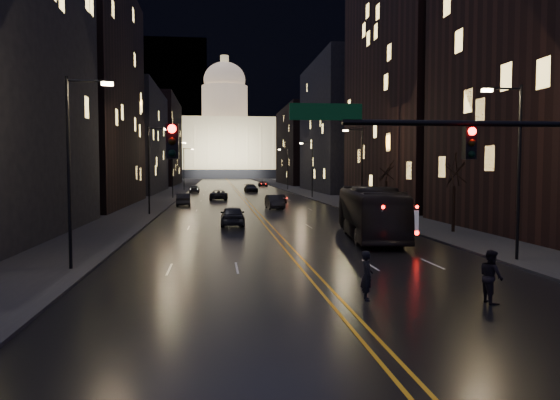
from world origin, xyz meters
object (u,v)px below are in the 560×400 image
object	(u,v)px
pedestrian_b	(491,276)
traffic_signal	(542,159)
oncoming_car_b	(184,200)
bus	(371,213)
pedestrian_a	(367,276)
oncoming_car_a	(233,216)
receding_car_a	(275,202)

from	to	relation	value
pedestrian_b	traffic_signal	bearing A→B (deg)	-169.93
oncoming_car_b	bus	bearing A→B (deg)	111.22
pedestrian_a	oncoming_car_a	bearing A→B (deg)	14.75
oncoming_car_a	oncoming_car_b	xyz separation A→B (m)	(-5.46, 24.39, -0.03)
oncoming_car_b	pedestrian_b	bearing A→B (deg)	102.94
oncoming_car_b	receding_car_a	distance (m)	12.64
bus	pedestrian_a	xyz separation A→B (m)	(-5.00, -16.90, -0.85)
bus	pedestrian_a	bearing A→B (deg)	-99.61
bus	pedestrian_b	bearing A→B (deg)	-85.36
bus	pedestrian_b	distance (m)	17.80
oncoming_car_b	pedestrian_a	xyz separation A→B (m)	(9.55, -50.62, 0.11)
pedestrian_a	pedestrian_b	size ratio (longest dim) A/B	0.95
bus	pedestrian_b	world-z (taller)	bus
traffic_signal	pedestrian_b	distance (m)	4.70
traffic_signal	pedestrian_a	xyz separation A→B (m)	(-4.74, 3.05, -4.19)
oncoming_car_b	pedestrian_b	xyz separation A→B (m)	(13.86, -51.50, 0.16)
traffic_signal	oncoming_car_b	bearing A→B (deg)	104.91
oncoming_car_b	pedestrian_a	world-z (taller)	pedestrian_a
receding_car_a	pedestrian_b	distance (m)	45.16
bus	oncoming_car_b	size ratio (longest dim) A/B	2.59
pedestrian_a	pedestrian_b	world-z (taller)	pedestrian_b
oncoming_car_a	pedestrian_b	distance (m)	28.38
traffic_signal	pedestrian_b	world-z (taller)	traffic_signal
receding_car_a	pedestrian_a	world-z (taller)	pedestrian_a
receding_car_a	oncoming_car_a	bearing A→B (deg)	-109.13
receding_car_a	bus	bearing A→B (deg)	-84.66
pedestrian_a	pedestrian_b	bearing A→B (deg)	-95.62
oncoming_car_a	pedestrian_a	bearing A→B (deg)	99.46
bus	receding_car_a	size ratio (longest dim) A/B	2.54
oncoming_car_b	receding_car_a	bearing A→B (deg)	147.31
traffic_signal	pedestrian_a	bearing A→B (deg)	147.20
traffic_signal	receding_car_a	world-z (taller)	traffic_signal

